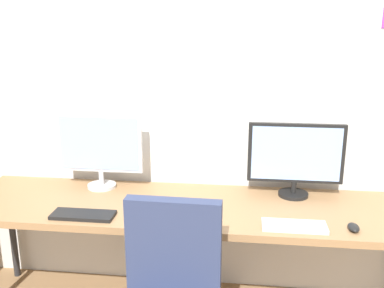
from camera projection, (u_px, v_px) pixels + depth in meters
wall_back at (199, 97)px, 2.75m from camera, size 5.09×0.11×2.60m
desk at (191, 212)px, 2.51m from camera, size 2.69×0.68×0.74m
monitor_left at (100, 147)px, 2.70m from camera, size 0.54×0.18×0.48m
monitor_right at (296, 157)px, 2.56m from camera, size 0.56×0.18×0.45m
keyboard_left at (83, 215)px, 2.34m from camera, size 0.34×0.13×0.02m
keyboard_right at (294, 226)px, 2.21m from camera, size 0.33×0.13×0.02m
computer_mouse at (354, 227)px, 2.18m from camera, size 0.06×0.10×0.03m
laptop_closed at (178, 211)px, 2.38m from camera, size 0.35×0.27×0.02m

